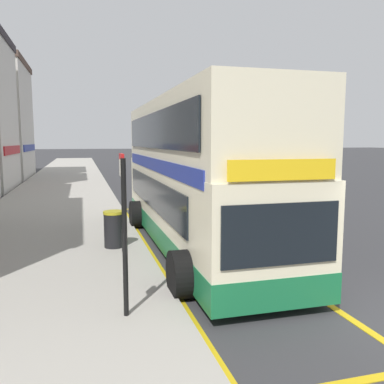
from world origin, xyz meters
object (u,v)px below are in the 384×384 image
(litter_bin, at_px, (114,229))
(bus_stop_sign, at_px, (124,223))
(parked_car_maroon_behind, at_px, (226,172))
(parked_car_navy_across, at_px, (169,165))
(double_decker_bus, at_px, (195,179))

(litter_bin, bearing_deg, bus_stop_sign, -91.95)
(parked_car_maroon_behind, height_order, parked_car_navy_across, same)
(parked_car_maroon_behind, relative_size, parked_car_navy_across, 1.00)
(bus_stop_sign, bearing_deg, double_decker_bus, 61.12)
(bus_stop_sign, distance_m, parked_car_navy_across, 33.24)
(double_decker_bus, distance_m, parked_car_maroon_behind, 19.18)
(double_decker_bus, height_order, litter_bin, double_decker_bus)
(parked_car_navy_across, distance_m, litter_bin, 28.64)
(litter_bin, bearing_deg, parked_car_navy_across, 74.85)
(parked_car_maroon_behind, distance_m, litter_bin, 20.25)
(bus_stop_sign, relative_size, litter_bin, 2.69)
(parked_car_navy_across, bearing_deg, litter_bin, 72.30)
(parked_car_maroon_behind, xyz_separation_m, litter_bin, (-9.90, -17.66, -0.13))
(double_decker_bus, relative_size, parked_car_navy_across, 2.63)
(double_decker_bus, height_order, parked_car_maroon_behind, double_decker_bus)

